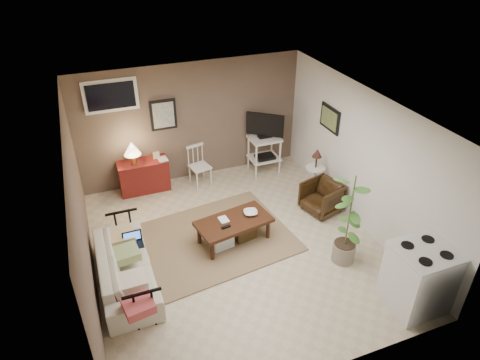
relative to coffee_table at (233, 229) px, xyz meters
name	(u,v)px	position (x,y,z in m)	size (l,w,h in m)	color
floor	(237,246)	(0.00, -0.15, -0.26)	(5.00, 5.00, 0.00)	#C1B293
art_back	(163,115)	(-0.55, 2.33, 1.19)	(0.50, 0.03, 0.60)	black
art_right	(330,118)	(2.23, 0.90, 1.26)	(0.03, 0.60, 0.45)	black
window	(111,96)	(-1.45, 2.33, 1.69)	(0.96, 0.03, 0.60)	silver
rug	(215,238)	(-0.27, 0.17, -0.24)	(2.47, 1.97, 0.02)	#82614B
coffee_table	(233,229)	(0.00, 0.00, 0.00)	(1.30, 0.83, 0.46)	#3D1E10
sofa	(125,263)	(-1.80, -0.31, 0.12)	(1.91, 0.56, 0.75)	beige
sofa_pillows	(129,268)	(-1.75, -0.53, 0.20)	(0.37, 1.81, 0.13)	#F1DBC7
sofa_end_rails	(133,264)	(-1.69, -0.31, 0.06)	(0.51, 1.91, 0.64)	black
laptop	(133,240)	(-1.61, 0.02, 0.23)	(0.29, 0.21, 0.20)	black
red_console	(143,173)	(-1.10, 2.14, 0.12)	(0.95, 0.42, 1.10)	maroon
spindle_chair	(199,167)	(0.01, 1.98, 0.13)	(0.44, 0.44, 0.82)	silver
tv_stand	(265,142)	(1.43, 1.97, 0.44)	(0.65, 0.52, 1.31)	silver
side_table	(316,167)	(1.97, 0.80, 0.36)	(0.37, 0.37, 1.00)	silver
armchair	(322,196)	(1.82, 0.25, 0.06)	(0.62, 0.58, 0.64)	black
potted_plant	(349,217)	(1.46, -1.05, 0.59)	(0.40, 0.40, 1.58)	gray
stove	(419,278)	(1.87, -2.18, 0.24)	(0.76, 0.71, 0.99)	silver
bowl	(251,208)	(0.33, 0.06, 0.29)	(0.23, 0.06, 0.23)	#3D1E10
book_table	(219,216)	(-0.22, 0.06, 0.28)	(0.14, 0.01, 0.20)	#3D1E10
book_console	(158,155)	(-0.78, 2.07, 0.50)	(0.18, 0.02, 0.24)	#3D1E10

